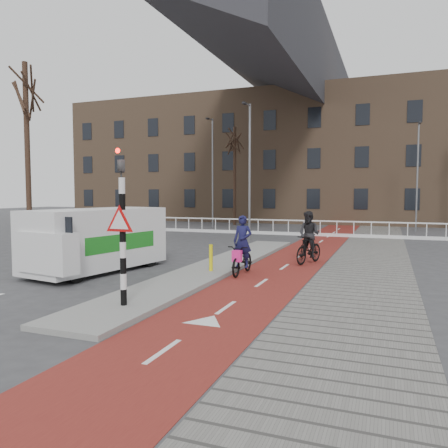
% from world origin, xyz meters
% --- Properties ---
extents(ground, '(120.00, 120.00, 0.00)m').
position_xyz_m(ground, '(0.00, 0.00, 0.00)').
color(ground, '#38383A').
rests_on(ground, ground).
extents(bike_lane, '(2.50, 60.00, 0.01)m').
position_xyz_m(bike_lane, '(1.50, 10.00, 0.01)').
color(bike_lane, maroon).
rests_on(bike_lane, ground).
extents(sidewalk, '(3.00, 60.00, 0.01)m').
position_xyz_m(sidewalk, '(4.30, 10.00, 0.01)').
color(sidewalk, slate).
rests_on(sidewalk, ground).
extents(curb_island, '(1.80, 16.00, 0.12)m').
position_xyz_m(curb_island, '(-0.70, 4.00, 0.06)').
color(curb_island, gray).
rests_on(curb_island, ground).
extents(traffic_signal, '(0.80, 0.80, 3.68)m').
position_xyz_m(traffic_signal, '(-0.60, -2.02, 1.99)').
color(traffic_signal, black).
rests_on(traffic_signal, curb_island).
extents(bollard, '(0.12, 0.12, 0.87)m').
position_xyz_m(bollard, '(-0.43, 2.75, 0.55)').
color(bollard, yellow).
rests_on(bollard, curb_island).
extents(cyclist_near, '(0.65, 1.85, 1.93)m').
position_xyz_m(cyclist_near, '(0.55, 3.08, 0.66)').
color(cyclist_near, black).
rests_on(cyclist_near, bike_lane).
extents(cyclist_far, '(1.08, 1.91, 1.97)m').
position_xyz_m(cyclist_far, '(2.18, 6.09, 0.83)').
color(cyclist_far, black).
rests_on(cyclist_far, bike_lane).
extents(van, '(2.78, 5.21, 2.13)m').
position_xyz_m(van, '(-4.24, 1.88, 1.12)').
color(van, silver).
rests_on(van, ground).
extents(railing, '(28.00, 0.10, 0.99)m').
position_xyz_m(railing, '(-5.00, 17.00, 0.31)').
color(railing, silver).
rests_on(railing, ground).
extents(townhouse_row, '(46.00, 10.00, 15.90)m').
position_xyz_m(townhouse_row, '(-3.00, 32.00, 7.81)').
color(townhouse_row, '#7F6047').
rests_on(townhouse_row, ground).
extents(tree_left, '(0.26, 0.26, 9.12)m').
position_xyz_m(tree_left, '(-11.98, 6.72, 4.56)').
color(tree_left, black).
rests_on(tree_left, ground).
extents(tree_mid, '(0.26, 0.26, 8.17)m').
position_xyz_m(tree_mid, '(-7.22, 24.36, 4.09)').
color(tree_mid, black).
rests_on(tree_mid, ground).
extents(streetlight_near, '(0.12, 0.12, 7.64)m').
position_xyz_m(streetlight_near, '(-2.43, 13.30, 3.82)').
color(streetlight_near, slate).
rests_on(streetlight_near, ground).
extents(streetlight_left, '(0.12, 0.12, 8.41)m').
position_xyz_m(streetlight_left, '(-7.98, 21.32, 4.21)').
color(streetlight_left, slate).
rests_on(streetlight_left, ground).
extents(streetlight_right, '(0.12, 0.12, 7.52)m').
position_xyz_m(streetlight_right, '(6.74, 22.96, 3.76)').
color(streetlight_right, slate).
rests_on(streetlight_right, ground).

